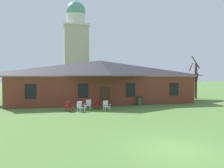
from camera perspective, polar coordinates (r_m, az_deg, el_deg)
The scene contains 10 objects.
ground_plane at distance 11.18m, azimuth 15.50°, elevation -15.55°, with size 200.00×200.00×0.00m, color #517A38.
brick_building at distance 30.03m, azimuth -3.10°, elevation 0.89°, with size 22.30×10.40×5.34m.
dome_tower at distance 48.06m, azimuth -8.94°, elevation 8.67°, with size 5.18×5.18×19.34m.
lawn_chair_by_porch at distance 21.89m, azimuth -10.77°, elevation -5.45°, with size 0.81×0.85×0.96m.
lawn_chair_near_door at distance 21.57m, azimuth -7.90°, elevation -5.55°, with size 0.81×0.85×0.96m.
lawn_chair_left_end at distance 23.00m, azimuth -5.94°, elevation -5.06°, with size 0.76×0.81×0.96m.
lawn_chair_middle at distance 23.04m, azimuth -3.67°, elevation -5.04°, with size 0.81×0.85×0.96m.
lawn_chair_right_end at distance 22.07m, azimuth -1.47°, elevation -5.35°, with size 0.72×0.76×0.96m.
bare_tree_beside_building at distance 35.59m, azimuth 20.14°, elevation 1.24°, with size 1.50×1.99×6.19m.
trash_bin at distance 25.97m, azimuth 6.86°, elevation -4.24°, with size 0.56×0.56×0.98m.
Camera 1 is at (-5.09, -9.36, 3.39)m, focal length 36.65 mm.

